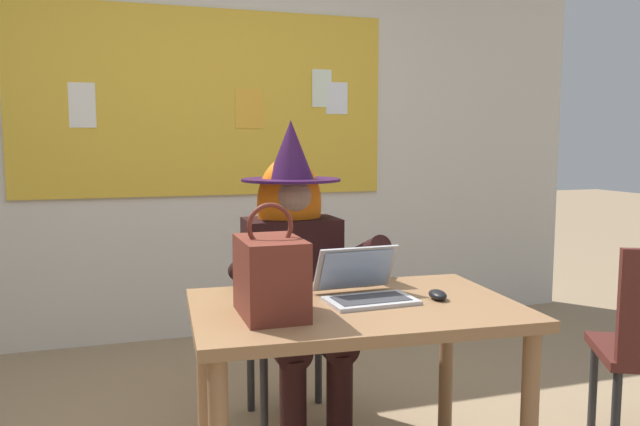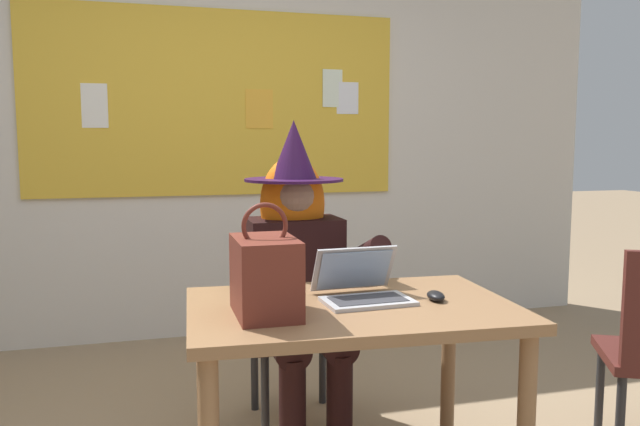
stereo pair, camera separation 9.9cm
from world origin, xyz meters
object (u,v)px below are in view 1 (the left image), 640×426
object	(u,v)px
desk_main	(355,331)
laptop	(365,288)
computer_mouse	(438,295)
chair_at_desk	(289,314)
person_costumed	(295,260)
handbag	(271,276)

from	to	relation	value
desk_main	laptop	world-z (taller)	laptop
computer_mouse	laptop	bearing A→B (deg)	169.87
desk_main	computer_mouse	xyz separation A→B (m)	(0.31, -0.04, 0.12)
chair_at_desk	desk_main	bearing A→B (deg)	5.58
person_costumed	handbag	world-z (taller)	person_costumed
desk_main	chair_at_desk	bearing A→B (deg)	93.76
laptop	chair_at_desk	bearing A→B (deg)	96.30
chair_at_desk	handbag	xyz separation A→B (m)	(-0.27, -0.79, 0.37)
chair_at_desk	handbag	bearing A→B (deg)	-17.12
laptop	handbag	bearing A→B (deg)	-166.90
computer_mouse	handbag	size ratio (longest dim) A/B	0.28
laptop	handbag	xyz separation A→B (m)	(-0.38, -0.11, 0.09)
computer_mouse	handbag	xyz separation A→B (m)	(-0.63, -0.02, 0.12)
chair_at_desk	laptop	distance (m)	0.75
desk_main	person_costumed	size ratio (longest dim) A/B	0.86
desk_main	laptop	size ratio (longest dim) A/B	3.65
computer_mouse	handbag	bearing A→B (deg)	-169.82
laptop	computer_mouse	bearing A→B (deg)	-20.88
computer_mouse	handbag	distance (m)	0.64
chair_at_desk	person_costumed	world-z (taller)	person_costumed
person_costumed	desk_main	bearing A→B (deg)	4.50
desk_main	handbag	distance (m)	0.40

